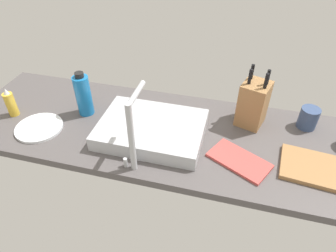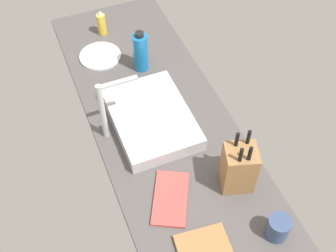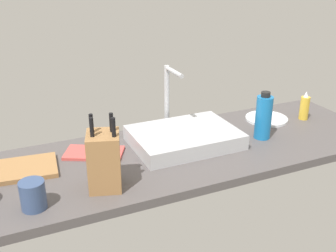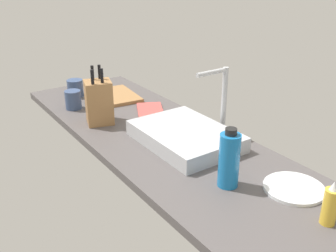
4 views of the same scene
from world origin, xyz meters
The scene contains 11 objects.
countertop_slab centered at (0.00, 0.00, 1.75)cm, with size 193.70×59.52×3.50cm, color #514C4C.
sink_basin centered at (7.55, 4.57, 6.74)cm, with size 44.49×32.34×6.49cm, color #B7BABF.
faucet centered at (8.52, 22.80, 21.56)cm, with size 5.50×16.69×30.12cm.
knife_block centered at (-33.22, -15.44, 13.99)cm, with size 14.12×14.74×27.10cm.
cutting_board centered at (-61.13, 8.62, 4.40)cm, with size 29.72×18.65×1.80cm, color #9E7042.
soap_bottle centered at (75.12, 6.68, 9.78)cm, with size 4.54×4.54×14.38cm.
water_bottle centered at (42.53, -3.39, 13.52)cm, with size 7.23×7.23×21.51cm.
dinner_plate centered at (57.65, 13.18, 4.10)cm, with size 20.73×20.73×1.20cm, color white.
dish_towel centered at (-30.55, 11.14, 4.10)cm, with size 23.56×12.69×1.20cm, color #CC4C47.
coffee_mug centered at (-76.02, -10.13, 8.23)cm, with size 8.76×8.76×9.46cm, color #384C75.
ceramic_cup centered at (-57.98, -18.66, 8.36)cm, with size 8.21×8.21×9.72cm, color #384C75.
Camera 4 is at (126.80, -86.68, 76.94)cm, focal length 41.92 mm.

